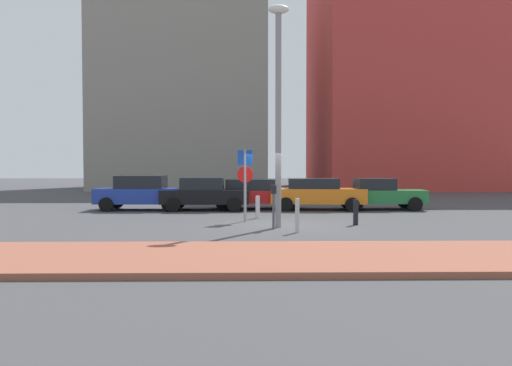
{
  "coord_description": "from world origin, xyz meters",
  "views": [
    {
      "loc": [
        -1.2,
        -17.55,
        2.12
      ],
      "look_at": [
        -0.83,
        3.78,
        1.34
      ],
      "focal_mm": 35.53,
      "sensor_mm": 36.0,
      "label": 1
    }
  ],
  "objects_px": {
    "parked_car_red": "(255,193)",
    "traffic_bollard_mid": "(356,212)",
    "parking_sign_post": "(245,176)",
    "traffic_bollard_near": "(297,216)",
    "parked_car_blue": "(142,192)",
    "parked_car_orange": "(316,193)",
    "parked_car_black": "(205,193)",
    "parking_meter": "(274,201)",
    "street_lamp": "(278,98)",
    "traffic_bollard_far": "(258,207)",
    "parked_car_green": "(379,194)"
  },
  "relations": [
    {
      "from": "parked_car_red",
      "to": "traffic_bollard_mid",
      "type": "distance_m",
      "value": 7.32
    },
    {
      "from": "parking_sign_post",
      "to": "traffic_bollard_near",
      "type": "bearing_deg",
      "value": -62.13
    },
    {
      "from": "parked_car_blue",
      "to": "parked_car_orange",
      "type": "height_order",
      "value": "parked_car_blue"
    },
    {
      "from": "parked_car_red",
      "to": "parked_car_orange",
      "type": "distance_m",
      "value": 2.94
    },
    {
      "from": "parked_car_black",
      "to": "parking_meter",
      "type": "height_order",
      "value": "parked_car_black"
    },
    {
      "from": "parked_car_blue",
      "to": "traffic_bollard_mid",
      "type": "height_order",
      "value": "parked_car_blue"
    },
    {
      "from": "parked_car_orange",
      "to": "traffic_bollard_mid",
      "type": "distance_m",
      "value": 5.95
    },
    {
      "from": "parking_meter",
      "to": "traffic_bollard_near",
      "type": "relative_size",
      "value": 1.35
    },
    {
      "from": "parked_car_blue",
      "to": "parked_car_red",
      "type": "bearing_deg",
      "value": 5.15
    },
    {
      "from": "street_lamp",
      "to": "traffic_bollard_far",
      "type": "distance_m",
      "value": 4.88
    },
    {
      "from": "parked_car_black",
      "to": "parking_sign_post",
      "type": "bearing_deg",
      "value": -68.02
    },
    {
      "from": "traffic_bollard_near",
      "to": "traffic_bollard_mid",
      "type": "relative_size",
      "value": 1.2
    },
    {
      "from": "parked_car_green",
      "to": "traffic_bollard_near",
      "type": "distance_m",
      "value": 9.24
    },
    {
      "from": "parking_meter",
      "to": "street_lamp",
      "type": "xyz_separation_m",
      "value": [
        0.18,
        0.51,
        3.4
      ]
    },
    {
      "from": "parked_car_red",
      "to": "parking_sign_post",
      "type": "height_order",
      "value": "parking_sign_post"
    },
    {
      "from": "parked_car_orange",
      "to": "parked_car_green",
      "type": "relative_size",
      "value": 1.12
    },
    {
      "from": "parked_car_black",
      "to": "traffic_bollard_far",
      "type": "bearing_deg",
      "value": -56.25
    },
    {
      "from": "parking_sign_post",
      "to": "traffic_bollard_mid",
      "type": "xyz_separation_m",
      "value": [
        3.88,
        -1.12,
        -1.24
      ]
    },
    {
      "from": "parked_car_black",
      "to": "parked_car_orange",
      "type": "distance_m",
      "value": 5.2
    },
    {
      "from": "parked_car_orange",
      "to": "parking_sign_post",
      "type": "height_order",
      "value": "parking_sign_post"
    },
    {
      "from": "parking_meter",
      "to": "traffic_bollard_mid",
      "type": "bearing_deg",
      "value": 21.37
    },
    {
      "from": "parked_car_blue",
      "to": "traffic_bollard_mid",
      "type": "bearing_deg",
      "value": -34.47
    },
    {
      "from": "parked_car_green",
      "to": "traffic_bollard_far",
      "type": "bearing_deg",
      "value": -146.96
    },
    {
      "from": "parked_car_blue",
      "to": "traffic_bollard_near",
      "type": "relative_size",
      "value": 3.89
    },
    {
      "from": "parked_car_blue",
      "to": "parked_car_orange",
      "type": "distance_m",
      "value": 8.14
    },
    {
      "from": "parked_car_orange",
      "to": "traffic_bollard_near",
      "type": "relative_size",
      "value": 4.17
    },
    {
      "from": "street_lamp",
      "to": "traffic_bollard_near",
      "type": "distance_m",
      "value": 4.06
    },
    {
      "from": "parked_car_orange",
      "to": "parked_car_red",
      "type": "bearing_deg",
      "value": 169.33
    },
    {
      "from": "parked_car_black",
      "to": "traffic_bollard_far",
      "type": "relative_size",
      "value": 4.52
    },
    {
      "from": "traffic_bollard_mid",
      "to": "street_lamp",
      "type": "bearing_deg",
      "value": -166.99
    },
    {
      "from": "parked_car_red",
      "to": "traffic_bollard_mid",
      "type": "bearing_deg",
      "value": -61.86
    },
    {
      "from": "parked_car_black",
      "to": "parked_car_orange",
      "type": "xyz_separation_m",
      "value": [
        5.2,
        0.11,
        0.0
      ]
    },
    {
      "from": "parked_car_blue",
      "to": "parked_car_red",
      "type": "xyz_separation_m",
      "value": [
        5.26,
        0.47,
        -0.07
      ]
    },
    {
      "from": "parking_sign_post",
      "to": "street_lamp",
      "type": "height_order",
      "value": "street_lamp"
    },
    {
      "from": "parked_car_orange",
      "to": "parked_car_blue",
      "type": "bearing_deg",
      "value": 179.51
    },
    {
      "from": "parked_car_red",
      "to": "parked_car_black",
      "type": "bearing_deg",
      "value": -164.34
    },
    {
      "from": "traffic_bollard_near",
      "to": "parked_car_orange",
      "type": "bearing_deg",
      "value": 77.96
    },
    {
      "from": "parked_car_black",
      "to": "parked_car_green",
      "type": "relative_size",
      "value": 1.0
    },
    {
      "from": "parked_car_black",
      "to": "parked_car_orange",
      "type": "relative_size",
      "value": 0.9
    },
    {
      "from": "parked_car_green",
      "to": "parking_meter",
      "type": "xyz_separation_m",
      "value": [
        -5.34,
        -7.16,
        0.19
      ]
    },
    {
      "from": "parking_meter",
      "to": "traffic_bollard_mid",
      "type": "height_order",
      "value": "parking_meter"
    },
    {
      "from": "traffic_bollard_mid",
      "to": "traffic_bollard_near",
      "type": "bearing_deg",
      "value": -138.78
    },
    {
      "from": "parked_car_orange",
      "to": "parking_meter",
      "type": "bearing_deg",
      "value": -108.59
    },
    {
      "from": "parked_car_red",
      "to": "traffic_bollard_far",
      "type": "bearing_deg",
      "value": -89.17
    },
    {
      "from": "parked_car_orange",
      "to": "street_lamp",
      "type": "distance_m",
      "value": 7.77
    },
    {
      "from": "parked_car_red",
      "to": "street_lamp",
      "type": "bearing_deg",
      "value": -84.42
    },
    {
      "from": "traffic_bollard_mid",
      "to": "parked_car_red",
      "type": "bearing_deg",
      "value": 118.14
    },
    {
      "from": "parked_car_orange",
      "to": "traffic_bollard_near",
      "type": "xyz_separation_m",
      "value": [
        -1.68,
        -7.88,
        -0.25
      ]
    },
    {
      "from": "street_lamp",
      "to": "parking_meter",
      "type": "bearing_deg",
      "value": -109.6
    },
    {
      "from": "parked_car_red",
      "to": "parking_sign_post",
      "type": "distance_m",
      "value": 5.43
    }
  ]
}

